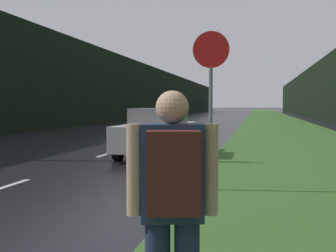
{
  "coord_description": "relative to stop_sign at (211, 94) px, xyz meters",
  "views": [
    {
      "loc": [
        4.81,
        1.46,
        1.59
      ],
      "look_at": [
        1.7,
        16.08,
        0.86
      ],
      "focal_mm": 45.0,
      "sensor_mm": 36.0,
      "label": 1
    }
  ],
  "objects": [
    {
      "name": "grass_verge",
      "position": [
        2.55,
        30.77,
        -1.79
      ],
      "size": [
        6.0,
        240.0,
        0.02
      ],
      "primitive_type": "cube",
      "color": "#386028",
      "rests_on": "ground_plane"
    },
    {
      "name": "lane_stripe_c",
      "position": [
        -3.97,
        5.87,
        -1.8
      ],
      "size": [
        0.12,
        3.0,
        0.01
      ],
      "primitive_type": "cube",
      "color": "silver",
      "rests_on": "ground_plane"
    },
    {
      "name": "lane_stripe_d",
      "position": [
        -3.97,
        12.87,
        -1.8
      ],
      "size": [
        0.12,
        3.0,
        0.01
      ],
      "primitive_type": "cube",
      "color": "silver",
      "rests_on": "ground_plane"
    },
    {
      "name": "lane_stripe_e",
      "position": [
        -3.97,
        19.87,
        -1.8
      ],
      "size": [
        0.12,
        3.0,
        0.01
      ],
      "primitive_type": "cube",
      "color": "silver",
      "rests_on": "ground_plane"
    },
    {
      "name": "lane_stripe_f",
      "position": [
        -3.97,
        26.87,
        -1.8
      ],
      "size": [
        0.12,
        3.0,
        0.01
      ],
      "primitive_type": "cube",
      "color": "silver",
      "rests_on": "ground_plane"
    },
    {
      "name": "treeline_far_side",
      "position": [
        -13.48,
        40.77,
        1.5
      ],
      "size": [
        2.0,
        140.0,
        6.61
      ],
      "primitive_type": "cube",
      "color": "black",
      "rests_on": "ground_plane"
    },
    {
      "name": "treeline_near_side",
      "position": [
        8.55,
        40.77,
        1.52
      ],
      "size": [
        2.0,
        140.0,
        6.65
      ],
      "primitive_type": "cube",
      "color": "black",
      "rests_on": "ground_plane"
    },
    {
      "name": "stop_sign",
      "position": [
        0.0,
        0.0,
        0.0
      ],
      "size": [
        0.67,
        0.07,
        2.96
      ],
      "color": "slate",
      "rests_on": "ground_plane"
    },
    {
      "name": "hitchhiker_with_backpack",
      "position": [
        0.33,
        -5.19,
        -0.83
      ],
      "size": [
        0.57,
        0.47,
        1.69
      ],
      "rotation": [
        0.0,
        0.0,
        0.23
      ],
      "color": "#1E2847",
      "rests_on": "ground_plane"
    },
    {
      "name": "car_passing_near",
      "position": [
        -2.21,
        5.07,
        -1.05
      ],
      "size": [
        1.9,
        4.34,
        1.5
      ],
      "rotation": [
        0.0,
        0.0,
        3.14
      ],
      "color": "#BCBCBC",
      "rests_on": "ground_plane"
    }
  ]
}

